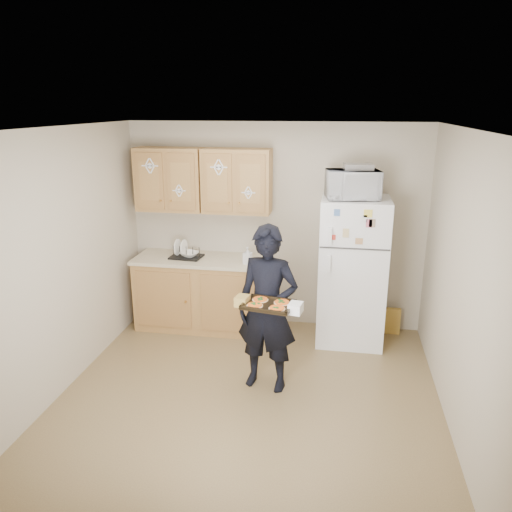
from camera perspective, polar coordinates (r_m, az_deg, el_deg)
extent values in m
plane|color=brown|center=(4.97, -0.86, -15.79)|extent=(3.60, 3.60, 0.00)
plane|color=beige|center=(4.18, -1.02, 14.37)|extent=(3.60, 3.60, 0.00)
cube|color=#B7AB95|center=(6.13, 2.17, 3.38)|extent=(3.60, 0.04, 2.50)
cube|color=#B7AB95|center=(2.83, -7.87, -13.81)|extent=(3.60, 0.04, 2.50)
cube|color=#B7AB95|center=(5.06, -21.42, -0.77)|extent=(0.04, 3.60, 2.50)
cube|color=#B7AB95|center=(4.47, 22.42, -3.15)|extent=(0.04, 3.60, 2.50)
cube|color=white|center=(5.84, 10.93, -1.72)|extent=(0.75, 0.70, 1.70)
cube|color=olive|center=(6.24, -6.09, -4.35)|extent=(1.60, 0.60, 0.86)
cube|color=#C3BB96|center=(6.09, -6.22, -0.41)|extent=(1.64, 0.64, 0.04)
cube|color=olive|center=(6.13, -9.80, 8.62)|extent=(0.80, 0.33, 0.75)
cube|color=olive|center=(5.91, -2.19, 8.55)|extent=(0.80, 0.33, 0.75)
cube|color=#DCC64D|center=(6.34, 15.24, -7.17)|extent=(0.20, 0.07, 0.32)
imported|color=black|center=(4.78, 1.31, -6.09)|extent=(0.65, 0.49, 1.63)
cube|color=black|center=(4.44, 1.43, -5.67)|extent=(0.49, 0.39, 0.04)
cylinder|color=orange|center=(4.40, -0.14, -5.64)|extent=(0.15, 0.15, 0.02)
cylinder|color=orange|center=(4.34, 2.41, -5.98)|extent=(0.15, 0.15, 0.02)
cylinder|color=orange|center=(4.53, 0.49, -4.97)|extent=(0.15, 0.15, 0.02)
cylinder|color=orange|center=(4.47, 2.97, -5.29)|extent=(0.15, 0.15, 0.02)
imported|color=white|center=(5.55, 10.97, 8.02)|extent=(0.62, 0.48, 0.31)
cube|color=silver|center=(5.56, 11.61, 9.95)|extent=(0.33, 0.25, 0.07)
cube|color=black|center=(6.11, -7.98, 0.50)|extent=(0.39, 0.31, 0.15)
imported|color=white|center=(6.10, -7.61, 0.22)|extent=(0.28, 0.28, 0.05)
imported|color=white|center=(5.80, -0.97, 0.05)|extent=(0.11, 0.11, 0.20)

